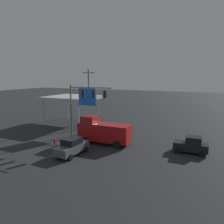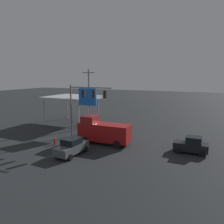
{
  "view_description": "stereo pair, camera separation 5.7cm",
  "coord_description": "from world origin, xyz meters",
  "px_view_note": "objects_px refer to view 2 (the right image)",
  "views": [
    {
      "loc": [
        -12.28,
        24.86,
        8.88
      ],
      "look_at": [
        0.0,
        -2.0,
        3.89
      ],
      "focal_mm": 35.0,
      "sensor_mm": 36.0,
      "label": 1
    },
    {
      "loc": [
        -12.33,
        24.84,
        8.88
      ],
      "look_at": [
        0.0,
        -2.0,
        3.89
      ],
      "focal_mm": 35.0,
      "sensor_mm": 36.0,
      "label": 2
    }
  ],
  "objects_px": {
    "traffic_signal_assembly": "(85,100)",
    "price_sign": "(88,99)",
    "hatchback_crossing": "(191,145)",
    "delivery_truck": "(103,131)",
    "utility_pole": "(89,96)",
    "fire_hydrant": "(55,141)",
    "sedan_waiting": "(72,146)"
  },
  "relations": [
    {
      "from": "hatchback_crossing",
      "to": "utility_pole",
      "type": "bearing_deg",
      "value": -23.55
    },
    {
      "from": "hatchback_crossing",
      "to": "fire_hydrant",
      "type": "height_order",
      "value": "hatchback_crossing"
    },
    {
      "from": "traffic_signal_assembly",
      "to": "hatchback_crossing",
      "type": "xyz_separation_m",
      "value": [
        -13.85,
        -0.61,
        -4.64
      ]
    },
    {
      "from": "utility_pole",
      "to": "price_sign",
      "type": "distance_m",
      "value": 5.47
    },
    {
      "from": "delivery_truck",
      "to": "fire_hydrant",
      "type": "xyz_separation_m",
      "value": [
        5.45,
        3.07,
        -1.26
      ]
    },
    {
      "from": "utility_pole",
      "to": "price_sign",
      "type": "relative_size",
      "value": 1.43
    },
    {
      "from": "delivery_truck",
      "to": "fire_hydrant",
      "type": "bearing_deg",
      "value": 27.91
    },
    {
      "from": "sedan_waiting",
      "to": "fire_hydrant",
      "type": "xyz_separation_m",
      "value": [
        4.08,
        -2.03,
        -0.51
      ]
    },
    {
      "from": "traffic_signal_assembly",
      "to": "sedan_waiting",
      "type": "height_order",
      "value": "traffic_signal_assembly"
    },
    {
      "from": "price_sign",
      "to": "traffic_signal_assembly",
      "type": "bearing_deg",
      "value": 115.56
    },
    {
      "from": "price_sign",
      "to": "sedan_waiting",
      "type": "xyz_separation_m",
      "value": [
        -3.32,
        9.13,
        -4.3
      ]
    },
    {
      "from": "utility_pole",
      "to": "delivery_truck",
      "type": "relative_size",
      "value": 1.44
    },
    {
      "from": "utility_pole",
      "to": "sedan_waiting",
      "type": "relative_size",
      "value": 2.21
    },
    {
      "from": "price_sign",
      "to": "fire_hydrant",
      "type": "relative_size",
      "value": 7.87
    },
    {
      "from": "sedan_waiting",
      "to": "fire_hydrant",
      "type": "distance_m",
      "value": 4.58
    },
    {
      "from": "traffic_signal_assembly",
      "to": "price_sign",
      "type": "distance_m",
      "value": 3.91
    },
    {
      "from": "traffic_signal_assembly",
      "to": "delivery_truck",
      "type": "bearing_deg",
      "value": 170.26
    },
    {
      "from": "price_sign",
      "to": "fire_hydrant",
      "type": "bearing_deg",
      "value": 83.87
    },
    {
      "from": "sedan_waiting",
      "to": "traffic_signal_assembly",
      "type": "bearing_deg",
      "value": -160.89
    },
    {
      "from": "fire_hydrant",
      "to": "traffic_signal_assembly",
      "type": "bearing_deg",
      "value": -124.25
    },
    {
      "from": "traffic_signal_assembly",
      "to": "sedan_waiting",
      "type": "relative_size",
      "value": 1.69
    },
    {
      "from": "traffic_signal_assembly",
      "to": "price_sign",
      "type": "relative_size",
      "value": 1.09
    },
    {
      "from": "traffic_signal_assembly",
      "to": "utility_pole",
      "type": "relative_size",
      "value": 0.76
    },
    {
      "from": "price_sign",
      "to": "delivery_truck",
      "type": "relative_size",
      "value": 1.01
    },
    {
      "from": "price_sign",
      "to": "hatchback_crossing",
      "type": "bearing_deg",
      "value": 169.4
    },
    {
      "from": "utility_pole",
      "to": "delivery_truck",
      "type": "bearing_deg",
      "value": 129.55
    },
    {
      "from": "hatchback_crossing",
      "to": "delivery_truck",
      "type": "height_order",
      "value": "delivery_truck"
    },
    {
      "from": "traffic_signal_assembly",
      "to": "hatchback_crossing",
      "type": "relative_size",
      "value": 1.98
    },
    {
      "from": "utility_pole",
      "to": "price_sign",
      "type": "xyz_separation_m",
      "value": [
        -2.61,
        4.81,
        0.01
      ]
    },
    {
      "from": "traffic_signal_assembly",
      "to": "sedan_waiting",
      "type": "bearing_deg",
      "value": 106.23
    },
    {
      "from": "delivery_truck",
      "to": "fire_hydrant",
      "type": "distance_m",
      "value": 6.39
    },
    {
      "from": "price_sign",
      "to": "delivery_truck",
      "type": "xyz_separation_m",
      "value": [
        -4.69,
        4.03,
        -3.55
      ]
    }
  ]
}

